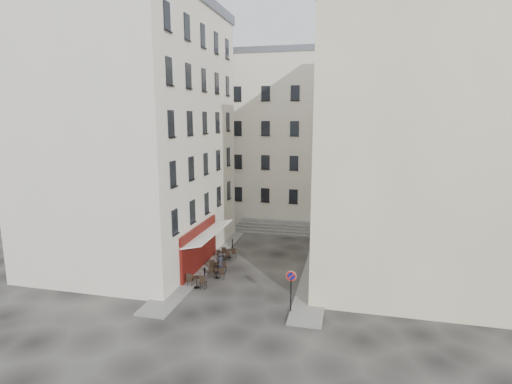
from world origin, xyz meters
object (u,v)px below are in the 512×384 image
(no_parking_sign, at_px, (291,284))
(bistro_table_a, at_px, (197,281))
(pedestrian, at_px, (220,263))
(bistro_table_b, at_px, (217,273))

(no_parking_sign, height_order, bistro_table_a, no_parking_sign)
(bistro_table_a, distance_m, pedestrian, 2.98)
(bistro_table_b, bearing_deg, pedestrian, 94.35)
(no_parking_sign, height_order, bistro_table_b, no_parking_sign)
(bistro_table_a, relative_size, bistro_table_b, 1.16)
(bistro_table_a, relative_size, pedestrian, 0.87)
(bistro_table_a, xyz_separation_m, pedestrian, (0.72, 2.88, 0.31))
(bistro_table_b, distance_m, pedestrian, 1.02)
(bistro_table_a, height_order, bistro_table_b, bistro_table_a)
(no_parking_sign, bearing_deg, bistro_table_a, 166.17)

